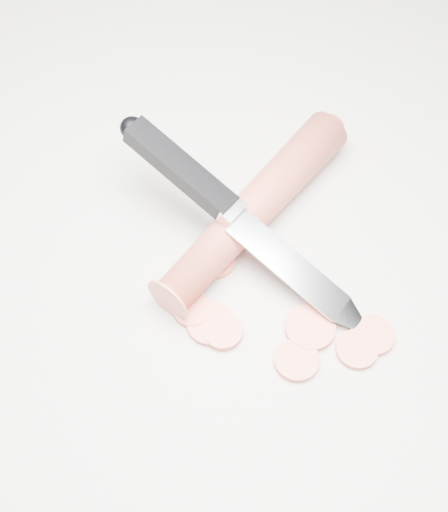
# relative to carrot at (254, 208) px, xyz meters

# --- Properties ---
(ground) EXTENTS (2.40, 2.40, 0.00)m
(ground) POSITION_rel_carrot_xyz_m (0.03, -0.03, -0.02)
(ground) COLOR beige
(ground) RESTS_ON ground
(carrot) EXTENTS (0.15, 0.21, 0.04)m
(carrot) POSITION_rel_carrot_xyz_m (0.00, 0.00, 0.00)
(carrot) COLOR #C34735
(carrot) RESTS_ON ground
(carrot_slice_0) EXTENTS (0.03, 0.03, 0.01)m
(carrot_slice_0) POSITION_rel_carrot_xyz_m (-0.04, -0.10, -0.02)
(carrot_slice_0) COLOR #F26D53
(carrot_slice_0) RESTS_ON ground
(carrot_slice_1) EXTENTS (0.03, 0.03, 0.01)m
(carrot_slice_1) POSITION_rel_carrot_xyz_m (-0.03, -0.05, -0.02)
(carrot_slice_1) COLOR #F26D53
(carrot_slice_1) RESTS_ON ground
(carrot_slice_2) EXTENTS (0.04, 0.04, 0.01)m
(carrot_slice_2) POSITION_rel_carrot_xyz_m (0.06, -0.10, -0.02)
(carrot_slice_2) COLOR #F26D53
(carrot_slice_2) RESTS_ON ground
(carrot_slice_3) EXTENTS (0.04, 0.04, 0.01)m
(carrot_slice_3) POSITION_rel_carrot_xyz_m (0.05, -0.13, -0.02)
(carrot_slice_3) COLOR #F26D53
(carrot_slice_3) RESTS_ON ground
(carrot_slice_4) EXTENTS (0.03, 0.03, 0.01)m
(carrot_slice_4) POSITION_rel_carrot_xyz_m (0.09, -0.11, -0.02)
(carrot_slice_4) COLOR #F26D53
(carrot_slice_4) RESTS_ON ground
(carrot_slice_5) EXTENTS (0.04, 0.04, 0.01)m
(carrot_slice_5) POSITION_rel_carrot_xyz_m (-0.02, -0.11, -0.02)
(carrot_slice_5) COLOR #F26D53
(carrot_slice_5) RESTS_ON ground
(carrot_slice_6) EXTENTS (0.03, 0.03, 0.01)m
(carrot_slice_6) POSITION_rel_carrot_xyz_m (-0.01, -0.11, -0.02)
(carrot_slice_6) COLOR #F26D53
(carrot_slice_6) RESTS_ON ground
(carrot_slice_7) EXTENTS (0.04, 0.04, 0.01)m
(carrot_slice_7) POSITION_rel_carrot_xyz_m (0.11, -0.10, -0.02)
(carrot_slice_7) COLOR #F26D53
(carrot_slice_7) RESTS_ON ground
(kitchen_knife) EXTENTS (0.24, 0.16, 0.08)m
(kitchen_knife) POSITION_rel_carrot_xyz_m (-0.00, -0.03, 0.02)
(kitchen_knife) COLOR silver
(kitchen_knife) RESTS_ON ground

